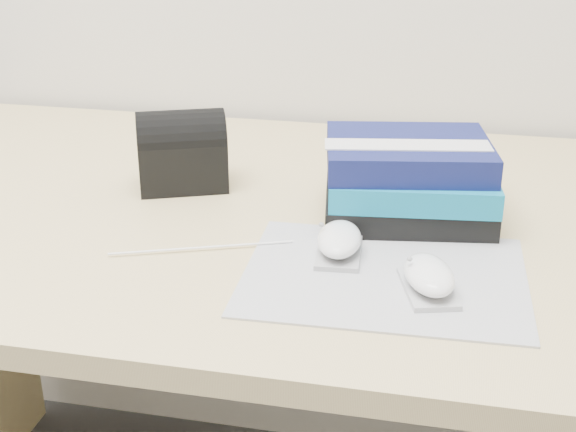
% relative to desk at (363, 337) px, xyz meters
% --- Properties ---
extents(desk, '(1.60, 0.80, 0.73)m').
position_rel_desk_xyz_m(desk, '(0.00, 0.00, 0.00)').
color(desk, tan).
rests_on(desk, ground).
extents(mousepad, '(0.33, 0.26, 0.00)m').
position_rel_desk_xyz_m(mousepad, '(0.05, -0.24, 0.24)').
color(mousepad, gray).
rests_on(mousepad, desk).
extents(mouse_rear, '(0.06, 0.10, 0.04)m').
position_rel_desk_xyz_m(mouse_rear, '(-0.01, -0.20, 0.25)').
color(mouse_rear, '#A1A1A3').
rests_on(mouse_rear, mousepad).
extents(mouse_front, '(0.08, 0.10, 0.04)m').
position_rel_desk_xyz_m(mouse_front, '(0.10, -0.27, 0.25)').
color(mouse_front, '#AFAFB2').
rests_on(mouse_front, mousepad).
extents(usb_cable, '(0.21, 0.08, 0.00)m').
position_rel_desk_xyz_m(usb_cable, '(-0.18, -0.22, 0.24)').
color(usb_cable, white).
rests_on(usb_cable, mousepad).
extents(book_stack, '(0.24, 0.20, 0.11)m').
position_rel_desk_xyz_m(book_stack, '(0.06, -0.06, 0.29)').
color(book_stack, black).
rests_on(book_stack, desk).
extents(pouch, '(0.15, 0.13, 0.11)m').
position_rel_desk_xyz_m(pouch, '(-0.27, -0.02, 0.29)').
color(pouch, black).
rests_on(pouch, desk).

